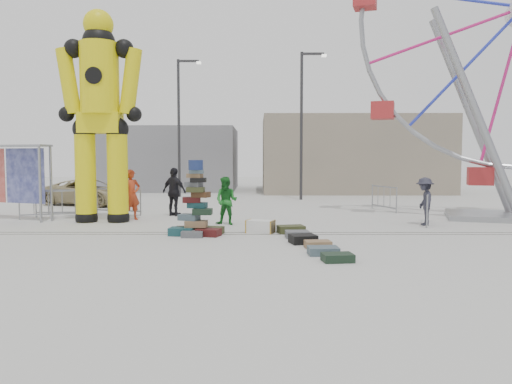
{
  "coord_description": "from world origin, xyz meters",
  "views": [
    {
      "loc": [
        0.64,
        -14.33,
        2.33
      ],
      "look_at": [
        0.58,
        1.64,
        1.22
      ],
      "focal_mm": 35.0,
      "sensor_mm": 36.0,
      "label": 1
    }
  ],
  "objects_px": {
    "steamer_trunk": "(260,227)",
    "barricade_wheel_back": "(384,198)",
    "barricade_wheel_front": "(428,208)",
    "pedestrian_green": "(226,201)",
    "lamp_post_right": "(303,118)",
    "barricade_dummy_c": "(118,201)",
    "barricade_dummy_a": "(48,204)",
    "crash_test_dummy": "(100,108)",
    "lamp_post_left": "(180,120)",
    "barricade_dummy_b": "(62,203)",
    "pedestrian_grey": "(425,201)",
    "banner_scaffold": "(5,164)",
    "suitcase_tower": "(196,214)",
    "parked_suv": "(89,192)",
    "pedestrian_black": "(174,192)",
    "pedestrian_red": "(132,195)"
  },
  "relations": [
    {
      "from": "pedestrian_green",
      "to": "banner_scaffold",
      "type": "bearing_deg",
      "value": -170.32
    },
    {
      "from": "lamp_post_right",
      "to": "banner_scaffold",
      "type": "relative_size",
      "value": 2.08
    },
    {
      "from": "suitcase_tower",
      "to": "lamp_post_right",
      "type": "bearing_deg",
      "value": 80.18
    },
    {
      "from": "crash_test_dummy",
      "to": "pedestrian_black",
      "type": "xyz_separation_m",
      "value": [
        2.29,
        1.88,
        -3.13
      ]
    },
    {
      "from": "barricade_wheel_front",
      "to": "pedestrian_green",
      "type": "bearing_deg",
      "value": 111.61
    },
    {
      "from": "crash_test_dummy",
      "to": "barricade_dummy_b",
      "type": "distance_m",
      "value": 4.36
    },
    {
      "from": "lamp_post_right",
      "to": "pedestrian_black",
      "type": "relative_size",
      "value": 4.16
    },
    {
      "from": "pedestrian_black",
      "to": "pedestrian_grey",
      "type": "xyz_separation_m",
      "value": [
        9.05,
        -2.67,
        -0.14
      ]
    },
    {
      "from": "suitcase_tower",
      "to": "pedestrian_black",
      "type": "bearing_deg",
      "value": 116.12
    },
    {
      "from": "steamer_trunk",
      "to": "pedestrian_black",
      "type": "bearing_deg",
      "value": 146.29
    },
    {
      "from": "banner_scaffold",
      "to": "barricade_dummy_b",
      "type": "distance_m",
      "value": 2.48
    },
    {
      "from": "steamer_trunk",
      "to": "pedestrian_black",
      "type": "height_order",
      "value": "pedestrian_black"
    },
    {
      "from": "barricade_wheel_back",
      "to": "lamp_post_left",
      "type": "bearing_deg",
      "value": -143.91
    },
    {
      "from": "barricade_dummy_b",
      "to": "barricade_wheel_front",
      "type": "height_order",
      "value": "same"
    },
    {
      "from": "suitcase_tower",
      "to": "barricade_wheel_front",
      "type": "distance_m",
      "value": 8.16
    },
    {
      "from": "crash_test_dummy",
      "to": "barricade_wheel_back",
      "type": "bearing_deg",
      "value": 18.22
    },
    {
      "from": "barricade_dummy_c",
      "to": "lamp_post_right",
      "type": "bearing_deg",
      "value": 58.16
    },
    {
      "from": "lamp_post_left",
      "to": "barricade_wheel_front",
      "type": "height_order",
      "value": "lamp_post_left"
    },
    {
      "from": "barricade_dummy_a",
      "to": "pedestrian_red",
      "type": "distance_m",
      "value": 3.28
    },
    {
      "from": "suitcase_tower",
      "to": "pedestrian_grey",
      "type": "bearing_deg",
      "value": 25.36
    },
    {
      "from": "crash_test_dummy",
      "to": "parked_suv",
      "type": "relative_size",
      "value": 1.71
    },
    {
      "from": "barricade_dummy_b",
      "to": "barricade_wheel_front",
      "type": "relative_size",
      "value": 1.0
    },
    {
      "from": "suitcase_tower",
      "to": "barricade_dummy_c",
      "type": "distance_m",
      "value": 6.4
    },
    {
      "from": "lamp_post_right",
      "to": "barricade_dummy_a",
      "type": "distance_m",
      "value": 14.05
    },
    {
      "from": "lamp_post_right",
      "to": "banner_scaffold",
      "type": "bearing_deg",
      "value": -143.33
    },
    {
      "from": "lamp_post_right",
      "to": "barricade_dummy_c",
      "type": "height_order",
      "value": "lamp_post_right"
    },
    {
      "from": "lamp_post_left",
      "to": "barricade_wheel_back",
      "type": "xyz_separation_m",
      "value": [
        10.05,
        -7.62,
        -3.93
      ]
    },
    {
      "from": "barricade_wheel_back",
      "to": "pedestrian_green",
      "type": "height_order",
      "value": "pedestrian_green"
    },
    {
      "from": "barricade_dummy_c",
      "to": "barricade_wheel_back",
      "type": "distance_m",
      "value": 11.27
    },
    {
      "from": "steamer_trunk",
      "to": "barricade_wheel_back",
      "type": "relative_size",
      "value": 0.42
    },
    {
      "from": "barricade_dummy_a",
      "to": "barricade_wheel_front",
      "type": "distance_m",
      "value": 13.95
    },
    {
      "from": "steamer_trunk",
      "to": "pedestrian_grey",
      "type": "bearing_deg",
      "value": 36.46
    },
    {
      "from": "barricade_dummy_b",
      "to": "parked_suv",
      "type": "height_order",
      "value": "parked_suv"
    },
    {
      "from": "barricade_wheel_front",
      "to": "pedestrian_red",
      "type": "xyz_separation_m",
      "value": [
        -10.63,
        1.13,
        0.39
      ]
    },
    {
      "from": "barricade_wheel_back",
      "to": "pedestrian_grey",
      "type": "bearing_deg",
      "value": -13.95
    },
    {
      "from": "crash_test_dummy",
      "to": "lamp_post_left",
      "type": "bearing_deg",
      "value": 83.76
    },
    {
      "from": "lamp_post_right",
      "to": "lamp_post_left",
      "type": "height_order",
      "value": "same"
    },
    {
      "from": "barricade_dummy_a",
      "to": "barricade_wheel_front",
      "type": "height_order",
      "value": "same"
    },
    {
      "from": "lamp_post_left",
      "to": "pedestrian_green",
      "type": "relative_size",
      "value": 4.81
    },
    {
      "from": "steamer_trunk",
      "to": "barricade_dummy_c",
      "type": "distance_m",
      "value": 7.45
    },
    {
      "from": "crash_test_dummy",
      "to": "barricade_dummy_b",
      "type": "relative_size",
      "value": 3.88
    },
    {
      "from": "steamer_trunk",
      "to": "pedestrian_grey",
      "type": "distance_m",
      "value": 5.96
    },
    {
      "from": "lamp_post_right",
      "to": "parked_suv",
      "type": "height_order",
      "value": "lamp_post_right"
    },
    {
      "from": "steamer_trunk",
      "to": "pedestrian_red",
      "type": "height_order",
      "value": "pedestrian_red"
    },
    {
      "from": "suitcase_tower",
      "to": "barricade_wheel_back",
      "type": "height_order",
      "value": "suitcase_tower"
    },
    {
      "from": "pedestrian_green",
      "to": "parked_suv",
      "type": "height_order",
      "value": "pedestrian_green"
    },
    {
      "from": "lamp_post_left",
      "to": "barricade_wheel_back",
      "type": "bearing_deg",
      "value": -37.17
    },
    {
      "from": "lamp_post_left",
      "to": "banner_scaffold",
      "type": "distance_m",
      "value": 12.1
    },
    {
      "from": "barricade_dummy_b",
      "to": "barricade_wheel_front",
      "type": "bearing_deg",
      "value": -12.15
    },
    {
      "from": "lamp_post_right",
      "to": "lamp_post_left",
      "type": "distance_m",
      "value": 7.28
    }
  ]
}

